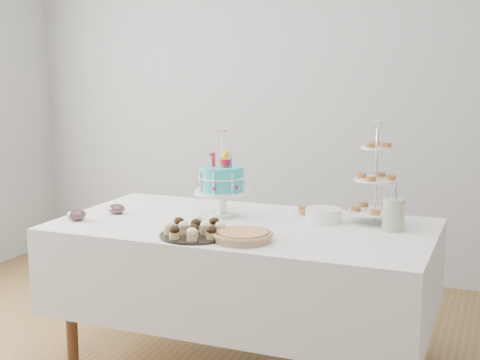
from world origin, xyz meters
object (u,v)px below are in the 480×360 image
at_px(tiered_stand, 376,180).
at_px(pie, 243,235).
at_px(jam_bowl_b, 117,209).
at_px(jam_bowl_a, 77,215).
at_px(birthday_cake, 222,193).
at_px(utensil_pitcher, 394,213).
at_px(plate_stack, 323,215).
at_px(cupcake_tray, 195,229).
at_px(table, 243,266).
at_px(pastry_plate, 314,212).

bearing_deg(tiered_stand, pie, -129.48).
bearing_deg(jam_bowl_b, pie, -17.61).
bearing_deg(jam_bowl_a, pie, -3.44).
relative_size(birthday_cake, jam_bowl_a, 4.55).
bearing_deg(jam_bowl_b, tiered_stand, 13.73).
relative_size(jam_bowl_a, utensil_pitcher, 0.42).
relative_size(tiered_stand, plate_stack, 2.83).
xyz_separation_m(pie, jam_bowl_a, (-0.96, 0.06, 0.00)).
xyz_separation_m(cupcake_tray, plate_stack, (0.49, 0.51, -0.00)).
height_order(plate_stack, utensil_pitcher, utensil_pitcher).
relative_size(birthday_cake, pie, 1.62).
relative_size(plate_stack, utensil_pitcher, 0.77).
bearing_deg(cupcake_tray, table, 70.00).
bearing_deg(utensil_pitcher, tiered_stand, 153.83).
relative_size(plate_stack, pastry_plate, 0.75).
relative_size(pastry_plate, jam_bowl_b, 2.69).
bearing_deg(table, tiered_stand, 24.62).
distance_m(cupcake_tray, jam_bowl_b, 0.67).
bearing_deg(cupcake_tray, tiered_stand, 39.61).
height_order(table, jam_bowl_a, jam_bowl_a).
relative_size(cupcake_tray, jam_bowl_b, 3.64).
distance_m(cupcake_tray, jam_bowl_a, 0.72).
bearing_deg(pastry_plate, pie, -103.60).
relative_size(table, birthday_cake, 4.16).
height_order(table, cupcake_tray, cupcake_tray).
distance_m(jam_bowl_b, utensil_pitcher, 1.48).
distance_m(cupcake_tray, plate_stack, 0.71).
bearing_deg(birthday_cake, utensil_pitcher, -1.82).
bearing_deg(utensil_pitcher, table, -145.10).
distance_m(pastry_plate, jam_bowl_b, 1.08).
relative_size(pie, pastry_plate, 1.14).
height_order(cupcake_tray, pastry_plate, cupcake_tray).
distance_m(table, cupcake_tray, 0.44).
bearing_deg(utensil_pitcher, pie, -119.16).
relative_size(table, pastry_plate, 7.69).
distance_m(birthday_cake, cupcake_tray, 0.46).
bearing_deg(pastry_plate, utensil_pitcher, -22.24).
relative_size(jam_bowl_a, jam_bowl_b, 1.09).
relative_size(jam_bowl_b, utensil_pitcher, 0.38).
xyz_separation_m(pastry_plate, utensil_pitcher, (0.46, -0.19, 0.07)).
height_order(pie, jam_bowl_b, jam_bowl_b).
bearing_deg(jam_bowl_b, pastry_plate, 20.37).
distance_m(birthday_cake, plate_stack, 0.56).
height_order(birthday_cake, plate_stack, birthday_cake).
bearing_deg(cupcake_tray, plate_stack, 46.10).
bearing_deg(plate_stack, table, -153.71).
xyz_separation_m(jam_bowl_a, utensil_pitcher, (1.58, 0.40, 0.06)).
bearing_deg(utensil_pitcher, birthday_cake, -154.42).
xyz_separation_m(pie, jam_bowl_b, (-0.86, 0.27, 0.00)).
height_order(pastry_plate, jam_bowl_b, jam_bowl_b).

